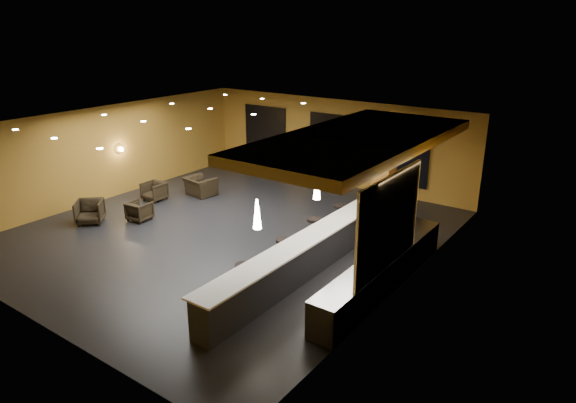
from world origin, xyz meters
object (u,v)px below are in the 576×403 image
Objects in this scene: pendant_0 at (257,214)px; pendant_2 at (362,166)px; bar_counter at (306,257)px; staff_c at (407,226)px; staff_b at (398,217)px; column at (384,173)px; staff_a at (369,218)px; pendant_1 at (317,186)px; armchair_b at (140,211)px; bar_stool_4 at (339,214)px; prep_counter at (382,273)px; bar_stool_0 at (200,304)px; armchair_c at (154,191)px; armchair_a at (90,212)px; bar_stool_3 at (314,228)px; armchair_d at (200,186)px; bar_stool_1 at (243,275)px; bar_stool_2 at (283,249)px.

pendant_2 is (0.00, 5.00, 0.00)m from pendant_0.
bar_counter is 4.97× the size of staff_c.
staff_b is (1.16, 5.25, -1.47)m from pendant_0.
pendant_0 is at bearing -90.00° from column.
column is at bearing 114.23° from staff_a.
pendant_1 is 3.33m from staff_b.
bar_stool_4 is (5.93, 3.28, 0.20)m from armchair_b.
pendant_2 is at bearing -90.00° from column.
prep_counter reaches higher than bar_stool_0.
bar_counter is 9.71× the size of bar_stool_4.
prep_counter is 7.74× the size of armchair_c.
pendant_2 is 7.71m from armchair_b.
staff_a is 2.13× the size of armchair_a.
bar_counter is at bearing -63.18° from bar_stool_3.
prep_counter is 2.54m from staff_a.
column reaches higher than pendant_1.
column is 1.98m from staff_b.
pendant_1 and pendant_2 have the same top height.
armchair_d is at bearing -175.28° from staff_a.
prep_counter is at bearing -7.46° from armchair_c.
pendant_2 is 2.04m from bar_stool_4.
bar_stool_3 reaches higher than armchair_a.
armchair_c is (-10.00, 1.18, -0.08)m from prep_counter.
armchair_b is 6.36m from bar_stool_1.
bar_stool_3 is (6.12, -1.34, 0.18)m from armchair_d.
staff_c reaches higher than bar_counter.
bar_counter is 3.52m from pendant_2.
armchair_d is 1.29× the size of bar_stool_2.
staff_b is at bearing 12.30° from pendant_2.
column is 4.85m from bar_stool_2.
armchair_d is at bearing 178.98° from pendant_2.
armchair_d is 7.99m from bar_stool_1.
column is 5.00× the size of pendant_2.
prep_counter is 10.07m from armchair_c.
staff_c reaches higher than bar_stool_4.
armchair_d is at bearing -92.17° from armchair_b.
bar_stool_2 is at bearing -34.06° from armchair_a.
bar_stool_4 is (-0.87, 2.78, -1.82)m from pendant_1.
prep_counter is 7.18× the size of bar_stool_3.
staff_a is at bearing 27.44° from bar_stool_3.
pendant_0 is 8.91m from armchair_d.
bar_stool_0 is at bearing -92.53° from staff_c.
pendant_0 is 0.43× the size of staff_c.
staff_c is (1.60, -1.71, -0.94)m from column.
staff_a reaches higher than bar_stool_2.
column is at bearing 72.31° from bar_stool_3.
bar_stool_4 is (-0.18, 5.04, 0.02)m from bar_stool_1.
bar_stool_3 reaches higher than bar_stool_4.
staff_b is 9.31m from armchair_c.
bar_counter reaches higher than bar_stool_2.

